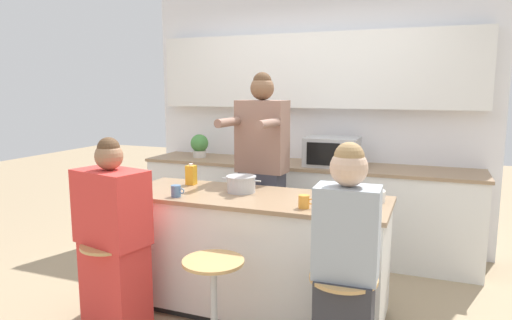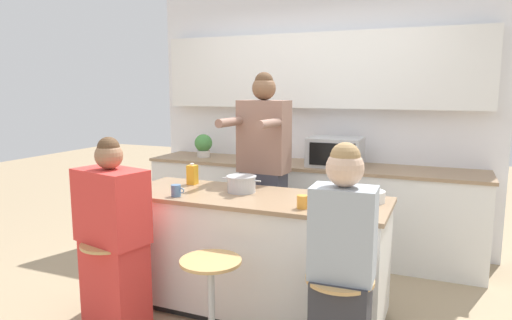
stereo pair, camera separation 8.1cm
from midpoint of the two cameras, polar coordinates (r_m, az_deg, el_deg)
The scene contains 16 objects.
ground_plane at distance 3.61m, azimuth 0.22°, elevation -18.20°, with size 16.00×16.00×0.00m, color tan.
wall_back at distance 4.83m, azimuth 8.07°, elevation 7.60°, with size 3.62×0.22×2.70m.
back_counter at distance 4.69m, azimuth 6.84°, elevation -5.89°, with size 3.36×0.62×0.90m.
kitchen_island at distance 3.43m, azimuth 0.23°, elevation -11.55°, with size 1.95×0.70×0.88m.
bar_stool_leftmost at distance 3.35m, azimuth -16.96°, elevation -14.35°, with size 0.38×0.38×0.62m.
bar_stool_center at distance 2.94m, azimuth -4.79°, elevation -17.40°, with size 0.38×0.38×0.62m.
person_cooking at distance 3.93m, azimuth 1.53°, elevation -2.20°, with size 0.46×0.58×1.78m.
person_wrapped_blanket at distance 3.27m, azimuth -16.74°, elevation -9.74°, with size 0.54×0.39×1.34m.
person_seated_near at distance 2.61m, azimuth 11.57°, elevation -13.90°, with size 0.35×0.27×1.37m.
cooking_pot at distance 3.40m, azimuth -1.15°, elevation -3.00°, with size 0.31×0.22×0.12m.
fruit_bowl at distance 3.23m, azimuth 14.59°, elevation -4.39°, with size 0.22×0.22×0.08m.
coffee_cup_near at distance 2.97m, azimuth 6.63°, elevation -5.23°, with size 0.10×0.07×0.09m.
coffee_cup_far at distance 3.31m, azimuth -9.26°, elevation -3.80°, with size 0.10×0.07×0.08m.
juice_carton at distance 3.71m, azimuth -7.34°, elevation -1.81°, with size 0.07×0.07×0.17m.
microwave at distance 4.48m, azimuth 10.38°, elevation 1.00°, with size 0.50×0.39×0.28m.
potted_plant at distance 5.03m, azimuth -6.13°, elevation 1.91°, with size 0.19×0.19×0.25m.
Camera 2 is at (1.27, -2.95, 1.65)m, focal length 32.00 mm.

